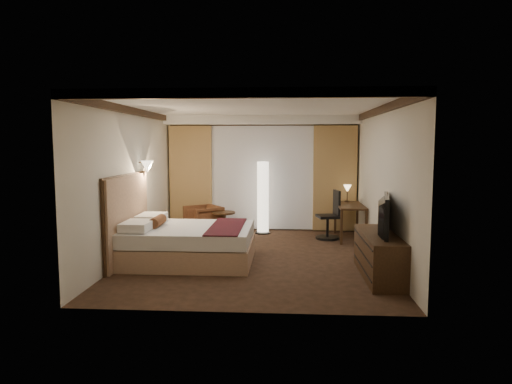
# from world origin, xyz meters

# --- Properties ---
(floor) EXTENTS (4.50, 5.50, 0.01)m
(floor) POSITION_xyz_m (0.00, 0.00, 0.00)
(floor) COLOR black
(floor) RESTS_ON ground
(ceiling) EXTENTS (4.50, 5.50, 0.01)m
(ceiling) POSITION_xyz_m (0.00, 0.00, 2.70)
(ceiling) COLOR white
(ceiling) RESTS_ON back_wall
(back_wall) EXTENTS (4.50, 0.02, 2.70)m
(back_wall) POSITION_xyz_m (0.00, 2.75, 1.35)
(back_wall) COLOR beige
(back_wall) RESTS_ON floor
(left_wall) EXTENTS (0.02, 5.50, 2.70)m
(left_wall) POSITION_xyz_m (-2.25, 0.00, 1.35)
(left_wall) COLOR beige
(left_wall) RESTS_ON floor
(right_wall) EXTENTS (0.02, 5.50, 2.70)m
(right_wall) POSITION_xyz_m (2.25, 0.00, 1.35)
(right_wall) COLOR beige
(right_wall) RESTS_ON floor
(crown_molding) EXTENTS (4.50, 5.50, 0.12)m
(crown_molding) POSITION_xyz_m (0.00, 0.00, 2.64)
(crown_molding) COLOR black
(crown_molding) RESTS_ON ceiling
(soffit) EXTENTS (4.50, 0.50, 0.20)m
(soffit) POSITION_xyz_m (0.00, 2.50, 2.60)
(soffit) COLOR white
(soffit) RESTS_ON ceiling
(curtain_sheer) EXTENTS (2.48, 0.04, 2.45)m
(curtain_sheer) POSITION_xyz_m (0.00, 2.67, 1.25)
(curtain_sheer) COLOR silver
(curtain_sheer) RESTS_ON back_wall
(curtain_left_drape) EXTENTS (1.00, 0.14, 2.45)m
(curtain_left_drape) POSITION_xyz_m (-1.70, 2.61, 1.25)
(curtain_left_drape) COLOR #A57A4B
(curtain_left_drape) RESTS_ON back_wall
(curtain_right_drape) EXTENTS (1.00, 0.14, 2.45)m
(curtain_right_drape) POSITION_xyz_m (1.70, 2.61, 1.25)
(curtain_right_drape) COLOR #A57A4B
(curtain_right_drape) RESTS_ON back_wall
(wall_sconce) EXTENTS (0.24, 0.24, 0.24)m
(wall_sconce) POSITION_xyz_m (-2.09, 0.46, 1.62)
(wall_sconce) COLOR white
(wall_sconce) RESTS_ON left_wall
(bed) EXTENTS (2.17, 1.69, 0.63)m
(bed) POSITION_xyz_m (-1.11, -0.39, 0.32)
(bed) COLOR white
(bed) RESTS_ON floor
(headboard) EXTENTS (0.12, 1.99, 1.50)m
(headboard) POSITION_xyz_m (-2.20, -0.39, 0.75)
(headboard) COLOR #A17B5E
(headboard) RESTS_ON floor
(armchair) EXTENTS (0.96, 0.97, 0.73)m
(armchair) POSITION_xyz_m (-1.30, 2.01, 0.37)
(armchair) COLOR #4F2D17
(armchair) RESTS_ON floor
(side_table) EXTENTS (0.51, 0.51, 0.56)m
(side_table) POSITION_xyz_m (-0.80, 1.79, 0.28)
(side_table) COLOR black
(side_table) RESTS_ON floor
(floor_lamp) EXTENTS (0.35, 0.35, 1.66)m
(floor_lamp) POSITION_xyz_m (0.04, 2.24, 0.83)
(floor_lamp) COLOR white
(floor_lamp) RESTS_ON floor
(desk) EXTENTS (0.55, 1.28, 0.75)m
(desk) POSITION_xyz_m (1.95, 1.76, 0.38)
(desk) COLOR black
(desk) RESTS_ON floor
(desk_lamp) EXTENTS (0.18, 0.18, 0.34)m
(desk_lamp) POSITION_xyz_m (1.95, 2.25, 0.92)
(desk_lamp) COLOR #FFD899
(desk_lamp) RESTS_ON desk
(office_chair) EXTENTS (0.60, 0.60, 1.06)m
(office_chair) POSITION_xyz_m (1.47, 1.71, 0.53)
(office_chair) COLOR black
(office_chair) RESTS_ON floor
(dresser) EXTENTS (0.50, 1.74, 0.67)m
(dresser) POSITION_xyz_m (2.00, -1.11, 0.34)
(dresser) COLOR black
(dresser) RESTS_ON floor
(television) EXTENTS (0.89, 1.28, 0.15)m
(television) POSITION_xyz_m (1.97, -1.11, 1.01)
(television) COLOR black
(television) RESTS_ON dresser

